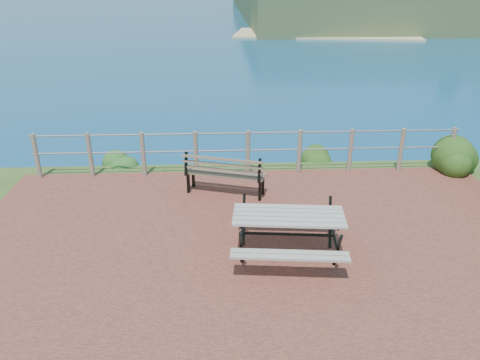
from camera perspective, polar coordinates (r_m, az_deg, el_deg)
The scene contains 7 objects.
ground at distance 7.60m, azimuth 2.58°, elevation -9.26°, with size 10.00×7.00×0.12m, color brown.
safety_railing at distance 10.34m, azimuth 0.97°, elevation 3.66°, with size 9.40×0.10×1.00m.
picnic_table at distance 7.41m, azimuth 5.87°, elevation -6.13°, with size 1.78×1.49×0.72m.
park_bench at distance 9.36m, azimuth -1.80°, elevation 1.59°, with size 1.66×0.86×0.91m.
shrub_right_edge at distance 11.82m, azimuth 24.52°, elevation 1.10°, with size 0.95×0.95×1.36m, color #183F13.
shrub_lip_west at distance 11.53m, azimuth -14.02°, elevation 2.07°, with size 0.69×0.69×0.41m, color #275921.
shrub_lip_east at distance 11.61m, azimuth 9.39°, elevation 2.64°, with size 0.70×0.70×0.41m, color #183F13.
Camera 1 is at (-0.65, -6.33, 4.17)m, focal length 35.00 mm.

